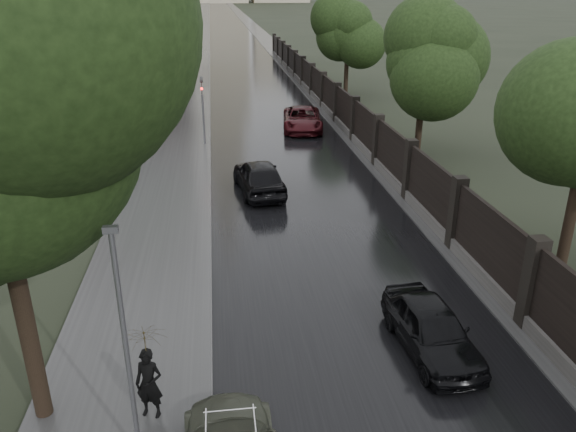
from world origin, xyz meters
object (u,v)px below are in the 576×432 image
at_px(tree_left_far, 141,45).
at_px(hatchback_left, 259,176).
at_px(traffic_light, 203,105).
at_px(lamp_post, 126,350).
at_px(car_right_far, 302,119).
at_px(pedestrian_umbrella, 145,348).
at_px(tree_right_c, 348,34).
at_px(car_right_near, 432,329).
at_px(tree_right_b, 425,62).

bearing_deg(tree_left_far, hatchback_left, -65.02).
bearing_deg(traffic_light, lamp_post, -92.68).
relative_size(tree_left_far, lamp_post, 1.45).
bearing_deg(car_right_far, pedestrian_umbrella, -99.41).
height_order(tree_right_c, lamp_post, tree_right_c).
xyz_separation_m(tree_left_far, car_right_near, (9.60, -25.71, -4.58)).
relative_size(tree_right_b, hatchback_left, 1.53).
height_order(lamp_post, hatchback_left, lamp_post).
height_order(lamp_post, car_right_far, lamp_post).
xyz_separation_m(hatchback_left, pedestrian_umbrella, (-3.47, -14.04, 1.08)).
height_order(tree_right_b, lamp_post, tree_right_b).
bearing_deg(car_right_near, hatchback_left, 101.24).
distance_m(traffic_light, hatchback_left, 8.82).
bearing_deg(tree_left_far, traffic_light, -53.53).
relative_size(traffic_light, car_right_far, 0.77).
distance_m(tree_right_c, traffic_light, 19.26).
bearing_deg(tree_right_c, tree_left_far, -147.17).
distance_m(tree_left_far, pedestrian_umbrella, 27.69).
xyz_separation_m(car_right_near, pedestrian_umbrella, (-6.87, -1.64, 1.20)).
bearing_deg(tree_left_far, car_right_far, -10.81).
relative_size(tree_right_b, lamp_post, 1.37).
relative_size(hatchback_left, pedestrian_umbrella, 1.79).
distance_m(tree_right_b, car_right_near, 19.15).
relative_size(tree_left_far, traffic_light, 1.85).
xyz_separation_m(tree_left_far, pedestrian_umbrella, (2.73, -27.35, -3.38)).
distance_m(lamp_post, traffic_light, 23.52).
xyz_separation_m(tree_right_b, car_right_near, (-5.90, -17.71, -4.29)).
relative_size(traffic_light, car_right_near, 1.03).
distance_m(tree_right_c, car_right_near, 36.45).
relative_size(car_right_near, pedestrian_umbrella, 1.51).
height_order(lamp_post, traffic_light, lamp_post).
relative_size(tree_right_b, tree_right_c, 1.00).
height_order(tree_right_b, car_right_near, tree_right_b).
height_order(tree_left_far, tree_right_b, tree_left_far).
xyz_separation_m(tree_right_c, car_right_near, (-5.90, -35.71, -4.29)).
xyz_separation_m(tree_left_far, traffic_light, (3.70, -5.01, -2.84)).
relative_size(lamp_post, traffic_light, 1.28).
height_order(tree_left_far, traffic_light, tree_left_far).
relative_size(lamp_post, car_right_far, 0.98).
xyz_separation_m(tree_left_far, tree_right_c, (15.50, 10.00, -0.29)).
height_order(tree_right_c, traffic_light, tree_right_c).
bearing_deg(tree_right_c, pedestrian_umbrella, -108.87).
distance_m(tree_right_c, lamp_post, 40.67).
height_order(tree_right_b, hatchback_left, tree_right_b).
relative_size(tree_left_far, car_right_near, 1.91).
bearing_deg(car_right_far, tree_left_far, 175.58).
bearing_deg(tree_right_b, car_right_near, -108.43).
xyz_separation_m(car_right_far, pedestrian_umbrella, (-7.20, -25.45, 1.14)).
bearing_deg(car_right_far, tree_right_b, -41.26).
height_order(tree_right_c, car_right_far, tree_right_c).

